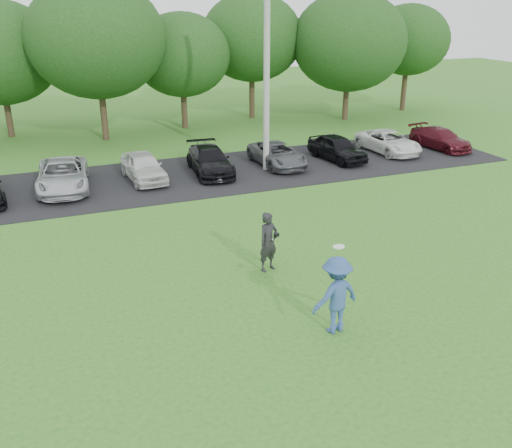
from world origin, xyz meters
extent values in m
plane|color=#2C6A1E|center=(0.00, 0.00, 0.00)|extent=(100.00, 100.00, 0.00)
cube|color=black|center=(0.00, 13.00, 0.01)|extent=(32.00, 6.50, 0.03)
cylinder|color=#9E9E99|center=(4.16, 12.70, 4.87)|extent=(0.28, 0.28, 9.74)
imported|color=#31518B|center=(0.39, -0.72, 0.99)|extent=(1.37, 0.93, 1.97)
cylinder|color=white|center=(0.32, -0.83, 2.31)|extent=(0.27, 0.27, 0.07)
imported|color=black|center=(0.18, 2.96, 0.91)|extent=(0.77, 0.63, 1.82)
cube|color=black|center=(0.36, 2.78, 1.17)|extent=(0.17, 0.14, 0.10)
imported|color=#BABCC2|center=(-4.92, 13.07, 0.65)|extent=(2.46, 4.61, 1.23)
imported|color=silver|center=(-1.52, 13.12, 0.64)|extent=(1.71, 3.70, 1.23)
imported|color=black|center=(1.52, 13.08, 0.62)|extent=(1.98, 4.19, 1.18)
imported|color=#525459|center=(4.91, 13.09, 0.57)|extent=(1.94, 3.95, 1.08)
imported|color=black|center=(8.05, 12.92, 0.65)|extent=(1.93, 3.78, 1.23)
imported|color=silver|center=(11.26, 13.23, 0.58)|extent=(2.07, 4.06, 1.10)
imported|color=#4B1018|center=(14.30, 12.90, 0.57)|extent=(1.98, 3.86, 1.07)
cylinder|color=#38281C|center=(-7.00, 24.40, 1.10)|extent=(0.36, 0.36, 2.20)
cylinder|color=#38281C|center=(-2.00, 21.60, 1.35)|extent=(0.36, 0.36, 2.70)
ellipsoid|color=#214C19|center=(-2.00, 21.60, 5.48)|extent=(7.42, 7.42, 6.31)
cylinder|color=#38281C|center=(3.00, 23.00, 1.10)|extent=(0.36, 0.36, 2.20)
ellipsoid|color=#214C19|center=(3.00, 23.00, 4.36)|extent=(5.76, 5.76, 4.90)
cylinder|color=#38281C|center=(8.00, 24.40, 1.35)|extent=(0.36, 0.36, 2.70)
ellipsoid|color=#214C19|center=(8.00, 24.40, 5.14)|extent=(6.50, 6.50, 5.53)
cylinder|color=#38281C|center=(13.50, 21.60, 1.10)|extent=(0.36, 0.36, 2.20)
ellipsoid|color=#214C19|center=(13.50, 21.60, 4.92)|extent=(7.24, 7.24, 6.15)
cylinder|color=#38281C|center=(19.00, 23.00, 1.35)|extent=(0.36, 0.36, 2.70)
ellipsoid|color=#214C19|center=(19.00, 23.00, 4.79)|extent=(5.58, 5.58, 4.74)
camera|label=1|loc=(-5.82, -11.18, 7.67)|focal=40.00mm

